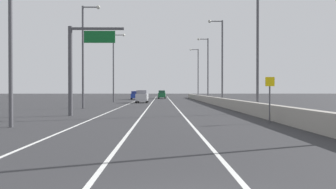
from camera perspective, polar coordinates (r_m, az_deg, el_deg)
ground_plane at (r=70.28m, az=-0.72°, el=-1.08°), size 320.00×320.00×0.00m
lane_stripe_left at (r=61.50m, az=-5.81°, el=-1.33°), size 0.16×130.00×0.00m
lane_stripe_center at (r=61.31m, az=-2.55°, el=-1.34°), size 0.16×130.00×0.00m
lane_stripe_right at (r=61.32m, az=0.72°, el=-1.33°), size 0.16×130.00×0.00m
jersey_barrier_right at (r=46.95m, az=8.73°, el=-1.29°), size 0.60×120.00×1.10m
overhead_sign_gantry at (r=32.35m, az=-13.38°, el=5.23°), size 4.68×0.36×7.50m
speed_advisory_sign at (r=25.19m, az=15.23°, el=-0.23°), size 0.60×0.11×3.00m
lamp_post_right_second at (r=35.43m, az=13.14°, el=8.17°), size 2.14×0.44×12.01m
lamp_post_right_third at (r=53.23m, az=8.03°, el=5.66°), size 2.14×0.44×12.01m
lamp_post_right_fourth at (r=71.36m, az=5.92°, el=4.39°), size 2.14×0.44×12.01m
lamp_post_right_fifth at (r=89.53m, az=4.46°, el=3.63°), size 2.14×0.44×12.01m
lamp_post_left_near at (r=23.79m, az=-22.36°, el=11.85°), size 2.14×0.44×12.01m
lamp_post_left_mid at (r=44.86m, az=-12.55°, el=6.58°), size 2.14×0.44×12.01m
lamp_post_left_far at (r=66.37m, az=-8.12°, el=4.67°), size 2.14×0.44×12.01m
car_green_0 at (r=94.27m, az=-0.93°, el=-0.01°), size 1.97×4.77×2.07m
car_silver_1 at (r=63.37m, az=-3.96°, el=-0.32°), size 2.06×4.25×2.13m
car_blue_2 at (r=87.06m, az=-5.01°, el=-0.12°), size 2.04×4.73×1.91m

